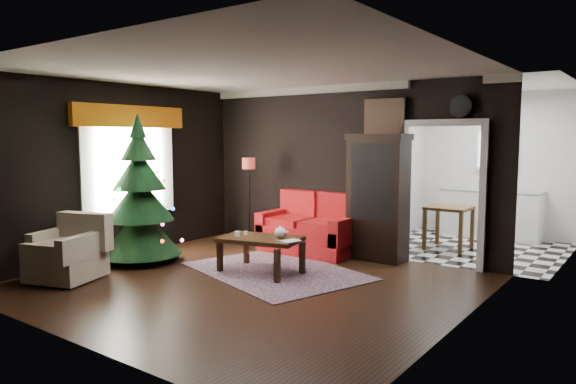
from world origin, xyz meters
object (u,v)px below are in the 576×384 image
Objects in this scene: armchair at (66,247)px; wall_clock at (461,106)px; curio_cabinet at (378,200)px; floor_lamp at (249,199)px; coffee_table at (261,255)px; loveseat at (309,223)px; teapot at (281,232)px; christmas_tree at (140,195)px; kitchen_table at (449,228)px.

wall_clock is at bearing 25.04° from armchair.
wall_clock is (1.20, 0.18, 1.43)m from curio_cabinet.
wall_clock is at bearing 8.57° from floor_lamp.
loveseat is at bearing 96.88° from coffee_table.
armchair is 2.65m from coffee_table.
wall_clock reaches higher than armchair.
armchair is (-0.49, -3.24, -0.37)m from floor_lamp.
curio_cabinet reaches higher than armchair.
loveseat is 1.51× the size of coffee_table.
coffee_table is 3.53× the size of wall_clock.
floor_lamp is 4.64× the size of wall_clock.
floor_lamp reaches higher than teapot.
teapot is at bearing 24.31° from armchair.
curio_cabinet is at bearing 8.59° from floor_lamp.
armchair is at bearing -116.73° from loveseat.
floor_lamp is 3.30m from armchair.
kitchen_table is at bearing 46.38° from christmas_tree.
armchair is (-1.70, -3.37, -0.04)m from loveseat.
christmas_tree is 12.89× the size of teapot.
floor_lamp is 1.72× the size of armchair.
teapot is at bearing -71.93° from loveseat.
loveseat is at bearing 45.33° from armchair.
armchair reaches higher than kitchen_table.
kitchen_table is at bearing 37.20° from armchair.
christmas_tree is 4.98m from wall_clock.
curio_cabinet is at bearing 60.89° from coffee_table.
teapot is (2.22, 0.67, -0.44)m from christmas_tree.
loveseat is 0.72× the size of christmas_tree.
wall_clock is at bearing 43.80° from teapot.
christmas_tree reaches higher than coffee_table.
christmas_tree is at bearing -130.16° from loveseat.
coffee_table is at bearing -159.40° from teapot.
christmas_tree is 7.38× the size of wall_clock.
christmas_tree is at bearing -163.18° from teapot.
coffee_table is at bearing 26.68° from armchair.
loveseat reaches higher than armchair.
armchair is 1.15× the size of kitchen_table.
wall_clock is (3.56, 0.54, 1.55)m from floor_lamp.
armchair is 0.76× the size of coffee_table.
loveseat is 1.97× the size of armchair.
kitchen_table is at bearing 30.71° from floor_lamp.
curio_cabinet is 2.20× the size of armchair.
coffee_table is at bearing -117.05° from kitchen_table.
loveseat is 1.55m from coffee_table.
kitchen_table is at bearing 66.38° from teapot.
curio_cabinet is 4.61m from armchair.
kitchen_table is (0.65, 1.43, -0.57)m from curio_cabinet.
kitchen_table reaches higher than coffee_table.
teapot is (1.67, -1.28, -0.22)m from floor_lamp.
kitchen_table is (1.62, 3.17, 0.11)m from coffee_table.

